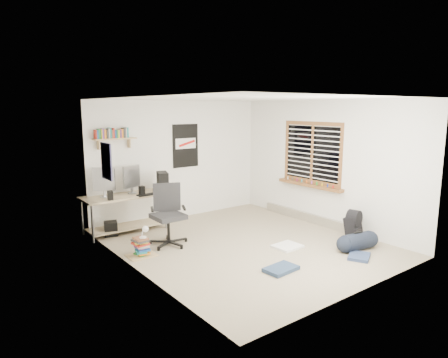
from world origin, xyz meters
TOP-DOWN VIEW (x-y plane):
  - floor at (0.00, 0.00)m, footprint 4.00×4.50m
  - ceiling at (0.00, 0.00)m, footprint 4.00×4.50m
  - back_wall at (0.00, 2.25)m, footprint 4.00×0.01m
  - left_wall at (-2.00, 0.00)m, footprint 0.01×4.50m
  - right_wall at (2.00, 0.00)m, footprint 0.01×4.50m
  - desk at (-1.37, 2.00)m, footprint 1.69×1.03m
  - monitor_left at (-1.75, 2.00)m, footprint 0.38×0.32m
  - monitor_right at (-1.21, 2.00)m, footprint 0.40×0.21m
  - pc_tower at (-0.68, 1.74)m, footprint 0.30×0.43m
  - keyboard at (-1.02, 1.72)m, footprint 0.43×0.15m
  - speaker_left at (-1.75, 1.73)m, footprint 0.10×0.10m
  - speaker_right at (-1.12, 1.75)m, footprint 0.10×0.10m
  - office_chair at (-1.08, 0.82)m, footprint 0.92×0.92m
  - wall_shelf at (-1.45, 2.14)m, footprint 0.80×0.22m
  - poster_back_wall at (0.15, 2.23)m, footprint 0.62×0.03m
  - poster_left_wall at (-1.99, 1.20)m, footprint 0.02×0.42m
  - window at (1.95, 0.30)m, footprint 0.10×1.50m
  - baseboard_heater at (1.96, 0.30)m, footprint 0.08×2.50m
  - backpack at (1.75, -0.91)m, footprint 0.37×0.32m
  - duffel_bag at (1.32, -1.31)m, footprint 0.33×0.33m
  - tshirt at (0.46, -0.52)m, footprint 0.47×0.40m
  - jeans_a at (-0.33, -1.16)m, footprint 0.52×0.35m
  - jeans_b at (1.03, -1.54)m, footprint 0.50×0.46m
  - book_stack at (-1.69, 0.62)m, footprint 0.54×0.48m
  - desk_lamp at (-1.67, 0.60)m, footprint 0.13×0.20m
  - subwoofer at (-1.70, 1.91)m, footprint 0.29×0.29m

SIDE VIEW (x-z plane):
  - floor at x=0.00m, z-range -0.01..0.00m
  - tshirt at x=0.46m, z-range 0.00..0.04m
  - jeans_b at x=1.03m, z-range 0.00..0.05m
  - jeans_a at x=-0.33m, z-range 0.00..0.06m
  - baseboard_heater at x=1.96m, z-range 0.00..0.18m
  - duffel_bag at x=1.32m, z-range -0.14..0.42m
  - subwoofer at x=-1.70m, z-range 0.01..0.27m
  - book_stack at x=-1.69m, z-range 0.00..0.30m
  - backpack at x=1.75m, z-range -0.02..0.42m
  - desk at x=-1.37m, z-range 0.01..0.72m
  - desk_lamp at x=-1.67m, z-range 0.29..0.47m
  - office_chair at x=-1.08m, z-range -0.04..1.02m
  - keyboard at x=-1.02m, z-range 0.72..0.74m
  - speaker_left at x=-1.75m, z-range 0.72..0.89m
  - speaker_right at x=-1.12m, z-range 0.72..0.90m
  - pc_tower at x=-0.68m, z-range 0.72..1.12m
  - monitor_right at x=-1.21m, z-range 0.72..1.14m
  - monitor_left at x=-1.75m, z-range 0.72..1.16m
  - back_wall at x=0.00m, z-range 0.00..2.50m
  - left_wall at x=-2.00m, z-range 0.00..2.50m
  - right_wall at x=2.00m, z-range 0.00..2.50m
  - window at x=1.95m, z-range 0.82..2.08m
  - poster_left_wall at x=-1.99m, z-range 1.20..1.80m
  - poster_back_wall at x=0.15m, z-range 1.09..2.01m
  - wall_shelf at x=-1.45m, z-range 1.66..1.90m
  - ceiling at x=0.00m, z-range 2.50..2.51m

